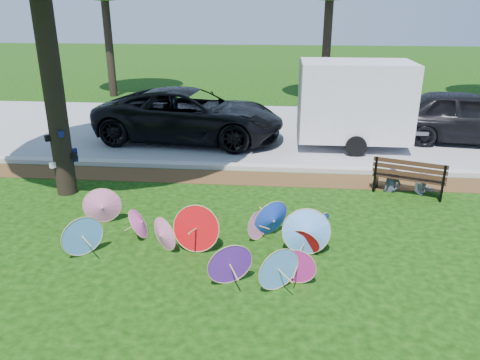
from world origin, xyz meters
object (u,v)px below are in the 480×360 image
object	(u,v)px
cargo_trailer	(354,100)
person_left	(394,170)
black_van	(190,115)
person_right	(425,171)
parasol_pile	(222,234)
dark_pickup	(467,117)
park_bench	(409,176)

from	to	relation	value
cargo_trailer	person_left	xyz separation A→B (m)	(0.48, -3.66, -0.89)
black_van	cargo_trailer	xyz separation A→B (m)	(5.00, -0.22, 0.61)
cargo_trailer	person_right	xyz separation A→B (m)	(1.18, -3.66, -0.90)
cargo_trailer	person_left	bearing A→B (deg)	-82.54
parasol_pile	cargo_trailer	world-z (taller)	cargo_trailer
parasol_pile	dark_pickup	bearing A→B (deg)	48.90
cargo_trailer	dark_pickup	bearing A→B (deg)	12.28
dark_pickup	person_left	bearing A→B (deg)	152.12
park_bench	black_van	bearing A→B (deg)	165.49
park_bench	person_left	size ratio (longest dim) A/B	1.51
black_van	dark_pickup	distance (m)	8.59
dark_pickup	cargo_trailer	world-z (taller)	cargo_trailer
dark_pickup	person_right	size ratio (longest dim) A/B	4.62
cargo_trailer	person_left	size ratio (longest dim) A/B	2.99
parasol_pile	black_van	distance (m)	7.34
parasol_pile	black_van	size ratio (longest dim) A/B	0.84
cargo_trailer	park_bench	bearing A→B (deg)	-77.40
person_left	person_right	xyz separation A→B (m)	(0.70, 0.00, -0.02)
park_bench	person_right	world-z (taller)	person_right
dark_pickup	person_right	xyz separation A→B (m)	(-2.40, -4.43, -0.30)
dark_pickup	person_right	bearing A→B (deg)	158.66
park_bench	person_left	world-z (taller)	person_left
cargo_trailer	park_bench	distance (m)	3.93
black_van	person_right	bearing A→B (deg)	-116.55
person_right	dark_pickup	bearing A→B (deg)	59.20
person_left	parasol_pile	bearing A→B (deg)	-138.90
black_van	person_left	size ratio (longest dim) A/B	5.46
parasol_pile	park_bench	size ratio (longest dim) A/B	3.02
parasol_pile	cargo_trailer	distance (m)	7.58
person_right	parasol_pile	bearing A→B (deg)	-145.50
black_van	person_left	distance (m)	6.72
dark_pickup	person_left	distance (m)	5.41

